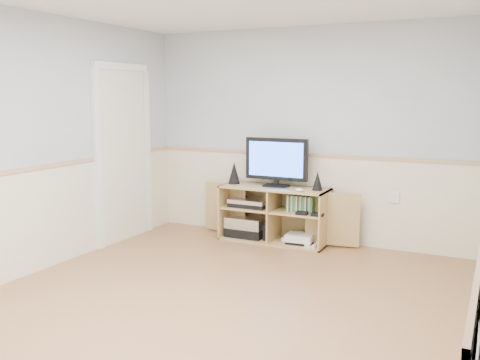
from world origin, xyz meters
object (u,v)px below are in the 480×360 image
(monitor, at_px, (276,160))
(keyboard, at_px, (278,189))
(media_cabinet, at_px, (276,213))
(game_consoles, at_px, (300,239))

(monitor, distance_m, keyboard, 0.37)
(monitor, bearing_deg, media_cabinet, 90.00)
(media_cabinet, bearing_deg, monitor, -90.00)
(monitor, bearing_deg, keyboard, -61.84)
(media_cabinet, bearing_deg, keyboard, -62.81)
(media_cabinet, distance_m, keyboard, 0.39)
(media_cabinet, xyz_separation_m, game_consoles, (0.33, -0.07, -0.26))
(media_cabinet, bearing_deg, game_consoles, -11.89)
(monitor, bearing_deg, game_consoles, -10.55)
(game_consoles, bearing_deg, monitor, 169.45)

